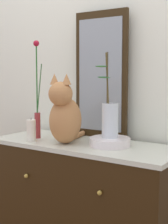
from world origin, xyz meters
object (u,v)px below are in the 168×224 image
mirror_leaning (101,75)px  vase_slim_green (37,108)px  cat_sitting (65,115)px  vase_glass_clear (110,118)px  candle_pillar (31,131)px  bowl_porcelain (110,142)px  sideboard (84,212)px

mirror_leaning → vase_slim_green: mirror_leaning is taller
cat_sitting → vase_glass_clear: size_ratio=0.87×
vase_glass_clear → candle_pillar: 0.48m
bowl_porcelain → candle_pillar: 0.48m
mirror_leaning → cat_sitting: (-0.07, -0.28, -0.22)m
vase_slim_green → sideboard: bearing=7.8°
sideboard → mirror_leaning: size_ratio=1.44×
vase_slim_green → mirror_leaning: bearing=38.0°
mirror_leaning → sideboard: bearing=-87.5°
bowl_porcelain → candle_pillar: candle_pillar is taller
cat_sitting → vase_glass_clear: (0.25, 0.09, -0.01)m
vase_glass_clear → candle_pillar: vase_glass_clear is taller
cat_sitting → vase_slim_green: (-0.24, 0.04, 0.03)m
bowl_porcelain → vase_glass_clear: size_ratio=0.49×
vase_slim_green → vase_glass_clear: 0.49m
sideboard → cat_sitting: 0.59m
bowl_porcelain → candle_pillar: bearing=-162.3°
mirror_leaning → vase_glass_clear: size_ratio=1.66×
bowl_porcelain → vase_glass_clear: (-0.00, -0.00, 0.14)m
vase_glass_clear → candle_pillar: bearing=-162.4°
mirror_leaning → vase_glass_clear: mirror_leaning is taller
sideboard → vase_glass_clear: vase_glass_clear is taller
sideboard → vase_glass_clear: (0.17, 0.00, 0.58)m
mirror_leaning → vase_glass_clear: bearing=-47.7°
mirror_leaning → bowl_porcelain: bearing=-47.2°
vase_slim_green → bowl_porcelain: (0.49, 0.05, -0.17)m
mirror_leaning → bowl_porcelain: 0.45m
sideboard → vase_slim_green: vase_slim_green is taller
sideboard → candle_pillar: (-0.28, -0.14, 0.48)m
vase_glass_clear → mirror_leaning: bearing=132.3°
sideboard → vase_glass_clear: 0.60m
bowl_porcelain → candle_pillar: size_ratio=1.63×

